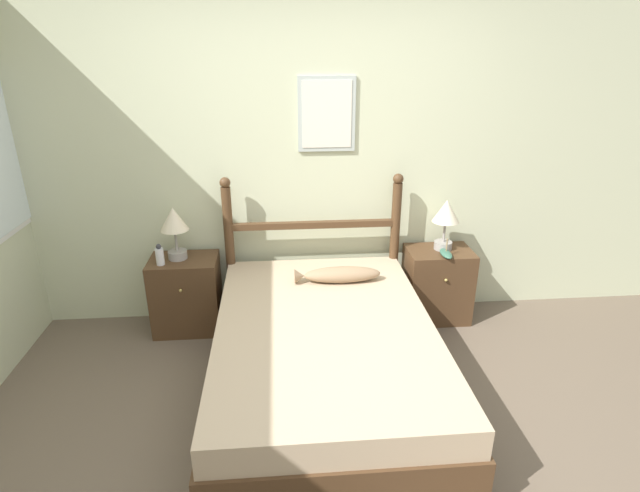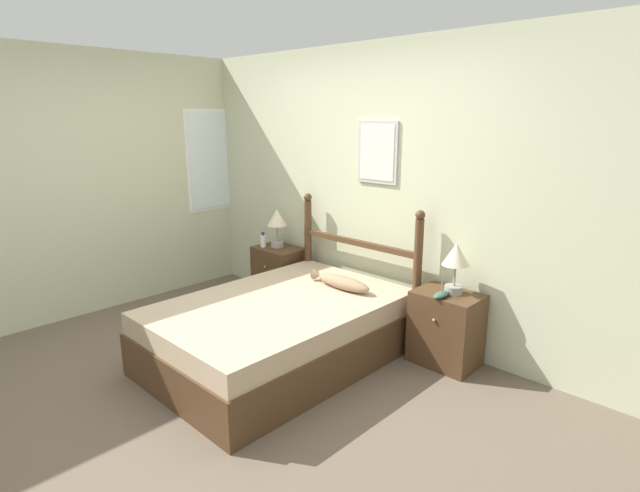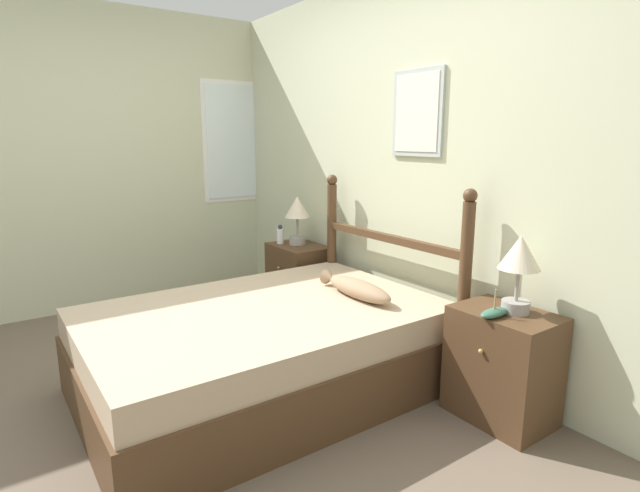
% 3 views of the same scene
% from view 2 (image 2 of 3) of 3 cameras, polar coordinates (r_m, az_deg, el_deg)
% --- Properties ---
extents(ground_plane, '(16.00, 16.00, 0.00)m').
position_cam_2_polar(ground_plane, '(3.89, -11.88, -15.39)').
color(ground_plane, brown).
extents(wall_back, '(6.40, 0.08, 2.55)m').
position_cam_2_polar(wall_back, '(4.60, 5.36, 6.46)').
color(wall_back, beige).
rests_on(wall_back, ground_plane).
extents(wall_left, '(0.08, 6.40, 2.55)m').
position_cam_2_polar(wall_left, '(5.35, -25.44, 6.27)').
color(wall_left, beige).
rests_on(wall_left, ground_plane).
extents(bed, '(1.37, 2.01, 0.51)m').
position_cam_2_polar(bed, '(4.09, -4.62, -9.64)').
color(bed, '#4C331E').
rests_on(bed, ground_plane).
extents(headboard, '(1.37, 0.08, 1.19)m').
position_cam_2_polar(headboard, '(4.60, 4.31, -1.55)').
color(headboard, '#4C331E').
rests_on(headboard, ground_plane).
extents(nightstand_left, '(0.51, 0.39, 0.59)m').
position_cam_2_polar(nightstand_left, '(5.31, -4.69, -3.29)').
color(nightstand_left, '#4C331E').
rests_on(nightstand_left, ground_plane).
extents(nightstand_right, '(0.51, 0.39, 0.59)m').
position_cam_2_polar(nightstand_right, '(4.12, 14.20, -9.13)').
color(nightstand_right, '#4C331E').
rests_on(nightstand_right, ground_plane).
extents(table_lamp_left, '(0.21, 0.21, 0.40)m').
position_cam_2_polar(table_lamp_left, '(5.20, -4.95, 2.84)').
color(table_lamp_left, gray).
rests_on(table_lamp_left, nightstand_left).
extents(table_lamp_right, '(0.21, 0.21, 0.40)m').
position_cam_2_polar(table_lamp_right, '(3.94, 15.25, -1.48)').
color(table_lamp_right, gray).
rests_on(table_lamp_right, nightstand_right).
extents(bottle, '(0.06, 0.06, 0.16)m').
position_cam_2_polar(bottle, '(5.25, -6.52, 0.67)').
color(bottle, white).
rests_on(bottle, nightstand_left).
extents(model_boat, '(0.08, 0.19, 0.14)m').
position_cam_2_polar(model_boat, '(3.91, 13.71, -5.40)').
color(model_boat, '#386651').
rests_on(model_boat, nightstand_right).
extents(fish_pillow, '(0.62, 0.15, 0.11)m').
position_cam_2_polar(fish_pillow, '(4.24, 2.44, -4.13)').
color(fish_pillow, '#997A5B').
rests_on(fish_pillow, bed).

